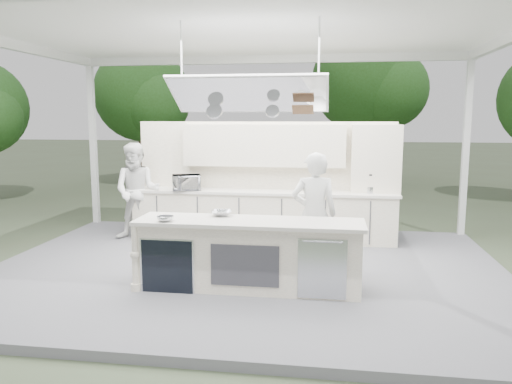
% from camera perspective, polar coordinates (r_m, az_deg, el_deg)
% --- Properties ---
extents(ground, '(90.00, 90.00, 0.00)m').
position_cam_1_polar(ground, '(7.93, -1.15, -9.47)').
color(ground, '#425037').
rests_on(ground, ground).
extents(stage_deck, '(8.00, 6.00, 0.12)m').
position_cam_1_polar(stage_deck, '(7.91, -1.15, -9.06)').
color(stage_deck, '#5C5B60').
rests_on(stage_deck, ground).
extents(tent, '(8.20, 6.20, 3.86)m').
position_cam_1_polar(tent, '(7.63, -1.23, 18.04)').
color(tent, white).
rests_on(tent, ground).
extents(demo_island, '(3.10, 0.79, 0.95)m').
position_cam_1_polar(demo_island, '(6.87, -0.98, -7.13)').
color(demo_island, white).
rests_on(demo_island, stage_deck).
extents(back_counter, '(5.08, 0.72, 0.95)m').
position_cam_1_polar(back_counter, '(9.60, 0.76, -2.60)').
color(back_counter, white).
rests_on(back_counter, stage_deck).
extents(back_wall_unit, '(5.05, 0.48, 2.25)m').
position_cam_1_polar(back_wall_unit, '(9.62, 3.57, 3.29)').
color(back_wall_unit, white).
rests_on(back_wall_unit, stage_deck).
extents(tree_cluster, '(19.55, 9.40, 5.85)m').
position_cam_1_polar(tree_cluster, '(17.29, 3.86, 11.27)').
color(tree_cluster, brown).
rests_on(tree_cluster, ground).
extents(head_chef, '(0.71, 0.51, 1.83)m').
position_cam_1_polar(head_chef, '(7.39, 6.66, -2.56)').
color(head_chef, white).
rests_on(head_chef, stage_deck).
extents(sous_chef, '(0.97, 0.79, 1.86)m').
position_cam_1_polar(sous_chef, '(9.80, -13.40, 0.06)').
color(sous_chef, silver).
rests_on(sous_chef, stage_deck).
extents(toaster_oven, '(0.62, 0.51, 0.30)m').
position_cam_1_polar(toaster_oven, '(9.61, -7.97, 1.07)').
color(toaster_oven, silver).
rests_on(toaster_oven, back_counter).
extents(bowl_large, '(0.33, 0.33, 0.07)m').
position_cam_1_polar(bowl_large, '(7.08, -3.96, -2.43)').
color(bowl_large, silver).
rests_on(bowl_large, demo_island).
extents(bowl_small, '(0.28, 0.28, 0.07)m').
position_cam_1_polar(bowl_small, '(6.79, -10.33, -3.02)').
color(bowl_small, '#AEB1B5').
rests_on(bowl_small, demo_island).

